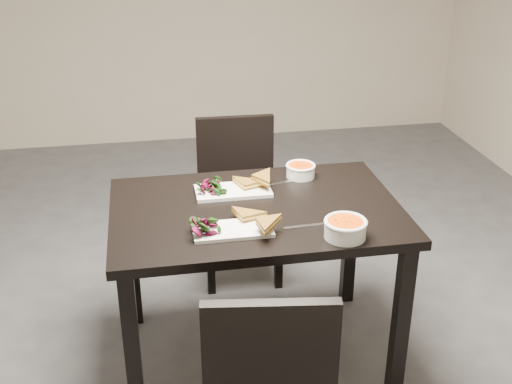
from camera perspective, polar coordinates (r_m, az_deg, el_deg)
The scene contains 14 objects.
ground at distance 3.38m, azimuth -5.49°, elevation -10.11°, with size 5.00×5.00×0.00m, color #47474C.
table at distance 2.72m, azimuth -0.00°, elevation -3.22°, with size 1.20×0.80×0.75m.
chair_near at distance 2.23m, azimuth 1.07°, elevation -15.82°, with size 0.47×0.47×0.85m.
chair_far at distance 3.48m, azimuth -1.60°, elevation 0.39°, with size 0.43×0.43×0.85m.
plate_near at distance 2.48m, azimuth -2.09°, elevation -3.38°, with size 0.31×0.15×0.02m, color white.
sandwich_near at distance 2.49m, azimuth -0.67°, elevation -2.43°, with size 0.15×0.11×0.05m, color #93611E, non-canonical shape.
salad_near at distance 2.46m, azimuth -4.41°, elevation -2.98°, with size 0.10×0.09×0.04m, color black, non-canonical shape.
soup_bowl_near at distance 2.45m, azimuth 7.91°, elevation -3.13°, with size 0.16×0.16×0.07m.
cutlery_near at distance 2.53m, azimuth 4.43°, elevation -3.00°, with size 0.18×0.02×0.00m, color silver.
plate_far at distance 2.80m, azimuth -2.04°, elevation 0.10°, with size 0.33×0.16×0.02m, color white.
sandwich_far at distance 2.78m, azimuth -0.68°, elevation 0.71°, with size 0.16×0.12×0.05m, color #93611E, non-canonical shape.
salad_far at distance 2.78m, azimuth -4.09°, elevation 0.51°, with size 0.10×0.09×0.04m, color black, non-canonical shape.
soup_bowl_far at distance 2.95m, azimuth 3.96°, elevation 1.98°, with size 0.14×0.14×0.06m.
cutlery_far at distance 2.88m, azimuth 1.48°, elevation 0.67°, with size 0.18×0.02×0.00m, color silver.
Camera 1 is at (-0.17, -2.76, 1.94)m, focal length 45.21 mm.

